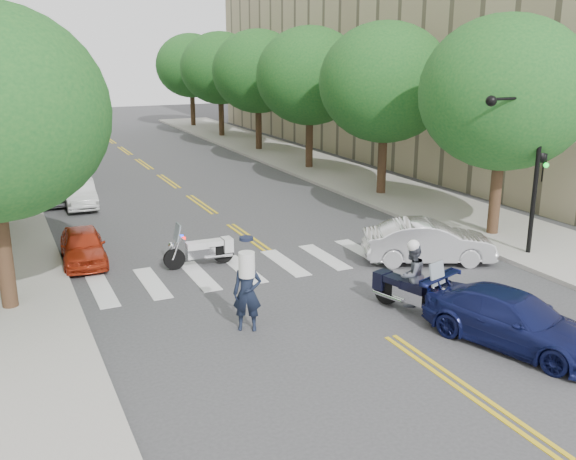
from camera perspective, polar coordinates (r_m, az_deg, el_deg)
ground at (r=17.00m, az=9.08°, el=-9.36°), size 140.00×140.00×0.00m
sidewalk_right at (r=39.81m, az=2.78°, el=5.62°), size 5.00×60.00×0.15m
tree_r_0 at (r=25.69m, az=18.70°, el=11.45°), size 6.40×6.40×8.45m
tree_r_1 at (r=31.96m, az=8.64°, el=12.82°), size 6.40×6.40×8.45m
tree_r_2 at (r=38.88m, az=1.95°, el=13.51°), size 6.40×6.40×8.45m
tree_r_3 at (r=46.14m, az=-2.69°, el=13.89°), size 6.40×6.40×8.45m
tree_r_4 at (r=53.62m, az=-6.07°, el=14.11°), size 6.40×6.40×8.45m
tree_r_5 at (r=61.23m, az=-8.61°, el=14.25°), size 6.40×6.40×8.45m
traffic_signal_pole at (r=23.35m, az=20.57°, el=6.36°), size 2.82×0.42×6.00m
motorcycle_police at (r=18.27m, az=10.76°, el=-4.38°), size 1.13×2.56×2.14m
motorcycle_parked at (r=22.05m, az=-7.39°, el=-1.76°), size 2.44×0.54×1.58m
officer_standing at (r=16.85m, az=-3.64°, el=-5.60°), size 0.89×0.79×2.06m
convertible at (r=22.66m, az=12.38°, el=-1.03°), size 4.70×3.23×1.47m
sedan_blue at (r=17.06m, az=19.39°, el=-7.54°), size 3.28×5.00×1.35m
parked_car_a at (r=23.21m, az=-17.78°, el=-1.34°), size 1.69×3.69×1.23m
parked_car_b at (r=31.51m, az=-18.04°, el=3.12°), size 1.51×3.90×1.27m
parked_car_c at (r=33.09m, az=-20.23°, el=3.54°), size 2.54×4.84×1.30m
parked_car_d at (r=37.78m, az=-20.93°, el=4.82°), size 1.78×4.13×1.19m
parked_car_e at (r=44.96m, az=-20.33°, el=6.63°), size 1.72×4.05×1.36m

